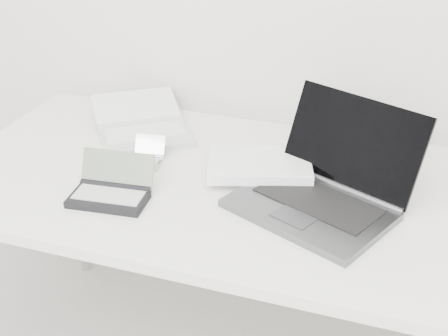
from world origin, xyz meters
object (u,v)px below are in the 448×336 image
(laptop_large, at_px, (301,181))
(desk, at_px, (239,198))
(netbook_open_white, at_px, (143,128))
(palmtop_charcoal, at_px, (111,191))

(laptop_large, bearing_deg, desk, -158.52)
(netbook_open_white, xyz_separation_m, palmtop_charcoal, (0.09, -0.37, 0.00))
(netbook_open_white, bearing_deg, desk, -63.02)
(desk, xyz_separation_m, laptop_large, (0.16, -0.01, 0.09))
(desk, height_order, palmtop_charcoal, palmtop_charcoal)
(desk, bearing_deg, netbook_open_white, 152.74)
(netbook_open_white, height_order, palmtop_charcoal, palmtop_charcoal)
(laptop_large, height_order, palmtop_charcoal, laptop_large)
(desk, height_order, netbook_open_white, netbook_open_white)
(desk, xyz_separation_m, netbook_open_white, (-0.37, 0.19, 0.07))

